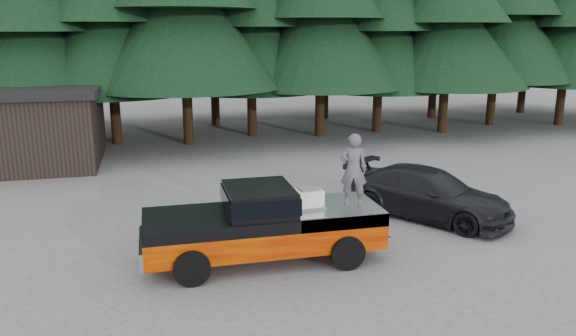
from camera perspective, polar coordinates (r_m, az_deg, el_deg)
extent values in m
plane|color=#4C4D4F|center=(14.92, -2.08, -8.26)|extent=(120.00, 120.00, 0.00)
cube|color=black|center=(13.70, -2.96, -3.11)|extent=(1.66, 1.90, 0.59)
cube|color=silver|center=(13.90, 2.09, -3.16)|extent=(0.70, 0.60, 0.44)
imported|color=#4C4C53|center=(14.00, 6.66, -0.17)|extent=(0.77, 0.62, 1.83)
imported|color=black|center=(17.69, 14.03, -2.52)|extent=(4.75, 5.39, 1.50)
cube|color=black|center=(26.60, -27.23, 3.48)|extent=(8.00, 6.00, 3.00)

